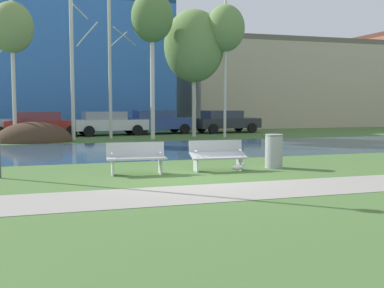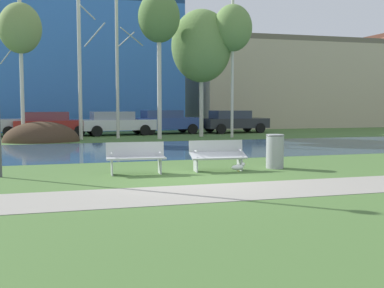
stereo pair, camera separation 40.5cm
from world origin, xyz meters
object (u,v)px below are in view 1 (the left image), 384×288
at_px(trash_bin, 274,150).
at_px(parked_hatch_third_white, 109,123).
at_px(seagull, 238,167).
at_px(bench_right, 217,154).
at_px(parked_suv_fifth_dark, 225,121).
at_px(parked_wagon_fourth_blue, 158,121).
at_px(bench_left, 136,157).
at_px(parked_sedan_second_red, 42,123).

bearing_deg(trash_bin, parked_hatch_third_white, 99.67).
bearing_deg(seagull, bench_right, 147.78).
height_order(bench_right, parked_hatch_third_white, parked_hatch_third_white).
bearing_deg(parked_suv_fifth_dark, seagull, -110.28).
relative_size(seagull, parked_wagon_fourth_blue, 0.10).
relative_size(bench_left, parked_hatch_third_white, 0.36).
relative_size(trash_bin, parked_wagon_fourth_blue, 0.23).
relative_size(bench_right, parked_hatch_third_white, 0.36).
bearing_deg(parked_sedan_second_red, trash_bin, -67.94).
relative_size(seagull, parked_suv_fifth_dark, 0.10).
distance_m(seagull, parked_hatch_third_white, 16.67).
bearing_deg(bench_left, seagull, -6.45).
distance_m(bench_left, seagull, 2.92).
height_order(seagull, parked_suv_fifth_dark, parked_suv_fifth_dark).
relative_size(trash_bin, parked_sedan_second_red, 0.23).
height_order(seagull, parked_hatch_third_white, parked_hatch_third_white).
bearing_deg(parked_suv_fifth_dark, parked_sedan_second_red, -178.95).
bearing_deg(parked_hatch_third_white, trash_bin, -80.33).
bearing_deg(parked_wagon_fourth_blue, bench_left, -105.39).
bearing_deg(parked_hatch_third_white, bench_left, -95.04).
xyz_separation_m(bench_right, parked_wagon_fourth_blue, (2.24, 16.72, 0.32)).
bearing_deg(trash_bin, seagull, -163.85).
relative_size(parked_wagon_fourth_blue, parked_suv_fifth_dark, 0.99).
bearing_deg(parked_suv_fifth_dark, parked_wagon_fourth_blue, 177.63).
relative_size(parked_hatch_third_white, parked_wagon_fourth_blue, 1.04).
height_order(bench_right, parked_wagon_fourth_blue, parked_wagon_fourth_blue).
bearing_deg(seagull, trash_bin, 16.15).
bearing_deg(bench_left, parked_hatch_third_white, 84.96).
height_order(bench_left, parked_wagon_fourth_blue, parked_wagon_fourth_blue).
bearing_deg(bench_right, parked_suv_fifth_dark, 67.80).
distance_m(parked_sedan_second_red, parked_suv_fifth_dark, 11.51).
distance_m(bench_left, parked_hatch_third_white, 16.33).
bearing_deg(parked_sedan_second_red, bench_right, -73.73).
relative_size(bench_right, seagull, 3.64).
bearing_deg(seagull, parked_suv_fifth_dark, 69.72).
xyz_separation_m(trash_bin, parked_sedan_second_red, (-6.59, 16.27, 0.23)).
xyz_separation_m(bench_left, parked_sedan_second_red, (-2.40, 16.32, 0.29)).
relative_size(trash_bin, parked_hatch_third_white, 0.22).
bearing_deg(parked_sedan_second_red, parked_suv_fifth_dark, 1.05).
xyz_separation_m(bench_right, parked_sedan_second_red, (-4.76, 16.32, 0.29)).
xyz_separation_m(parked_sedan_second_red, parked_hatch_third_white, (3.83, -0.05, 0.00)).
relative_size(trash_bin, parked_suv_fifth_dark, 0.23).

